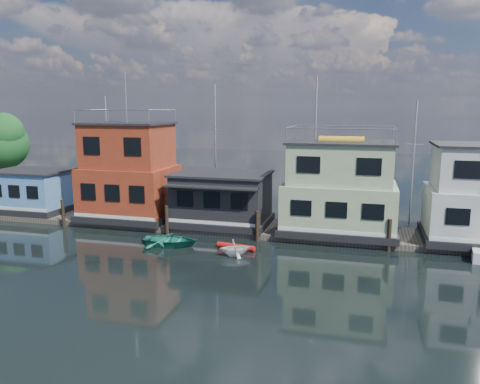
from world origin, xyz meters
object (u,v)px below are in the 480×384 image
(houseboat_blue, at_px, (33,191))
(dinghy_white, at_px, (235,248))
(houseboat_green, at_px, (339,189))
(dinghy_teal, at_px, (170,240))
(houseboat_red, at_px, (129,173))
(houseboat_dark, at_px, (222,198))
(red_kayak, at_px, (236,247))

(houseboat_blue, xyz_separation_m, dinghy_white, (20.37, -6.42, -1.66))
(houseboat_green, height_order, dinghy_teal, houseboat_green)
(houseboat_green, bearing_deg, dinghy_teal, -153.63)
(houseboat_red, height_order, houseboat_dark, houseboat_red)
(houseboat_red, height_order, dinghy_teal, houseboat_red)
(houseboat_green, xyz_separation_m, dinghy_white, (-6.13, -6.42, -3.00))
(houseboat_dark, height_order, houseboat_green, houseboat_green)
(houseboat_blue, height_order, red_kayak, houseboat_blue)
(houseboat_red, xyz_separation_m, houseboat_dark, (8.00, -0.02, -1.69))
(houseboat_blue, xyz_separation_m, houseboat_red, (9.50, 0.00, 1.90))
(houseboat_blue, bearing_deg, houseboat_green, 0.00)
(houseboat_blue, height_order, dinghy_white, houseboat_blue)
(dinghy_white, xyz_separation_m, red_kayak, (-0.30, 1.31, -0.35))
(houseboat_blue, bearing_deg, houseboat_dark, -0.06)
(houseboat_blue, height_order, houseboat_red, houseboat_red)
(houseboat_red, xyz_separation_m, dinghy_white, (10.87, -6.42, -3.56))
(dinghy_teal, height_order, red_kayak, dinghy_teal)
(houseboat_dark, xyz_separation_m, dinghy_teal, (-2.06, -5.46, -2.02))
(houseboat_dark, distance_m, dinghy_white, 7.26)
(houseboat_blue, distance_m, houseboat_red, 9.69)
(dinghy_teal, xyz_separation_m, red_kayak, (4.63, 0.37, -0.20))
(houseboat_red, relative_size, red_kayak, 4.36)
(houseboat_red, bearing_deg, houseboat_blue, -180.00)
(houseboat_blue, height_order, dinghy_teal, houseboat_blue)
(dinghy_white, bearing_deg, houseboat_red, 34.35)
(houseboat_green, bearing_deg, houseboat_red, -180.00)
(houseboat_blue, xyz_separation_m, red_kayak, (20.07, -5.11, -2.01))
(houseboat_green, bearing_deg, houseboat_blue, -180.00)
(houseboat_blue, xyz_separation_m, houseboat_green, (26.50, 0.00, 1.34))
(houseboat_blue, height_order, houseboat_dark, houseboat_dark)
(houseboat_red, bearing_deg, houseboat_green, 0.00)
(houseboat_dark, bearing_deg, dinghy_white, -65.85)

